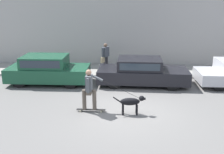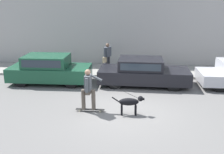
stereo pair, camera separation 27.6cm
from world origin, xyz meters
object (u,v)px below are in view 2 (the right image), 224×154
(parked_car_1, at_px, (143,72))
(pedestrian_with_bag, at_px, (107,56))
(parked_car_0, at_px, (49,69))
(skateboarder, at_px, (88,88))
(dog, at_px, (130,102))

(parked_car_1, bearing_deg, pedestrian_with_bag, 132.05)
(parked_car_0, xyz_separation_m, parked_car_1, (4.62, 0.00, -0.05))
(parked_car_0, xyz_separation_m, skateboarder, (2.51, -3.36, 0.24))
(parked_car_1, height_order, skateboarder, skateboarder)
(parked_car_0, bearing_deg, parked_car_1, 0.20)
(skateboarder, bearing_deg, dog, -6.01)
(dog, distance_m, skateboarder, 1.59)
(parked_car_1, bearing_deg, skateboarder, -119.97)
(pedestrian_with_bag, bearing_deg, parked_car_0, 70.47)
(parked_car_0, bearing_deg, skateboarder, -53.05)
(skateboarder, relative_size, pedestrian_with_bag, 1.57)
(parked_car_0, xyz_separation_m, dog, (4.03, -3.53, -0.20))
(parked_car_0, relative_size, pedestrian_with_bag, 2.59)
(parked_car_1, relative_size, skateboarder, 1.83)
(parked_car_0, distance_m, parked_car_1, 4.62)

